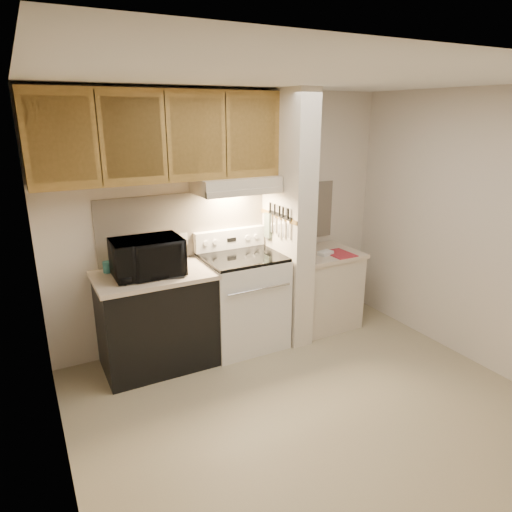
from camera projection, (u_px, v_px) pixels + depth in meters
floor at (305, 403)px, 3.75m from camera, size 3.60×3.60×0.00m
ceiling at (318, 78)px, 3.00m from camera, size 3.60×3.60×0.00m
wall_back at (227, 218)px, 4.64m from camera, size 3.60×2.50×0.02m
wall_left at (46, 304)px, 2.57m from camera, size 0.02×3.00×2.50m
wall_right at (474, 230)px, 4.18m from camera, size 0.02×3.00×2.50m
backsplash at (228, 220)px, 4.63m from camera, size 2.60×0.02×0.63m
range_body at (243, 302)px, 4.59m from camera, size 0.76×0.65×0.92m
oven_window at (258, 310)px, 4.31m from camera, size 0.50×0.01×0.30m
oven_handle at (259, 289)px, 4.21m from camera, size 0.65×0.02×0.02m
cooktop at (242, 257)px, 4.44m from camera, size 0.74×0.64×0.03m
range_backguard at (230, 239)px, 4.65m from camera, size 0.76×0.08×0.20m
range_display at (232, 240)px, 4.61m from camera, size 0.10×0.01×0.04m
range_knob_left_outer at (206, 243)px, 4.49m from camera, size 0.05×0.02×0.05m
range_knob_left_inner at (215, 242)px, 4.53m from camera, size 0.05×0.02×0.05m
range_knob_right_inner at (248, 238)px, 4.69m from camera, size 0.05×0.02×0.05m
range_knob_right_outer at (256, 236)px, 4.74m from camera, size 0.05×0.02×0.05m
dishwasher_front at (157, 322)px, 4.21m from camera, size 1.00×0.63×0.87m
left_countertop at (154, 275)px, 4.07m from camera, size 1.04×0.67×0.04m
spoon_rest at (172, 277)px, 3.95m from camera, size 0.22×0.11×0.01m
teal_jar at (108, 267)px, 4.08m from camera, size 0.09×0.09×0.10m
outlet at (184, 239)px, 4.45m from camera, size 0.08×0.01×0.12m
microwave at (147, 257)px, 3.98m from camera, size 0.60×0.41×0.33m
partition_pillar at (288, 220)px, 4.57m from camera, size 0.22×0.70×2.50m
pillar_trim at (278, 216)px, 4.51m from camera, size 0.01×0.70×0.04m
knife_strip at (280, 215)px, 4.45m from camera, size 0.02×0.42×0.04m
knife_blade_a at (288, 229)px, 4.33m from camera, size 0.01×0.03×0.16m
knife_handle_a at (288, 214)px, 4.29m from camera, size 0.02×0.02×0.10m
knife_blade_b at (283, 228)px, 4.41m from camera, size 0.01×0.04×0.18m
knife_handle_b at (283, 212)px, 4.37m from camera, size 0.02×0.02×0.10m
knife_blade_c at (279, 228)px, 4.48m from camera, size 0.01×0.04×0.20m
knife_handle_c at (280, 211)px, 4.42m from camera, size 0.02×0.02×0.10m
knife_blade_d at (274, 224)px, 4.55m from camera, size 0.01×0.04×0.16m
knife_handle_d at (275, 209)px, 4.50m from camera, size 0.02×0.02×0.10m
knife_blade_e at (271, 223)px, 4.61m from camera, size 0.01×0.04×0.18m
knife_handle_e at (270, 207)px, 4.58m from camera, size 0.02×0.02×0.10m
oven_mitt at (268, 226)px, 4.68m from camera, size 0.03×0.11×0.25m
right_cab_base at (322, 290)px, 5.03m from camera, size 0.70×0.60×0.81m
right_countertop at (323, 254)px, 4.90m from camera, size 0.74×0.64×0.04m
red_folder at (340, 254)px, 4.81m from camera, size 0.25×0.33×0.01m
white_box at (325, 253)px, 4.79m from camera, size 0.17×0.13×0.04m
range_hood at (236, 185)px, 4.34m from camera, size 0.78×0.44×0.15m
hood_lip at (246, 192)px, 4.18m from camera, size 0.78×0.04×0.06m
upper_cabinets at (161, 136)px, 3.93m from camera, size 2.18×0.33×0.77m
cab_door_a at (61, 140)px, 3.43m from camera, size 0.46×0.01×0.63m
cab_gap_a at (99, 139)px, 3.55m from camera, size 0.01×0.01×0.73m
cab_door_b at (134, 138)px, 3.68m from camera, size 0.46×0.01×0.63m
cab_gap_b at (166, 137)px, 3.80m from camera, size 0.01×0.01×0.73m
cab_door_c at (197, 136)px, 3.92m from camera, size 0.46×0.01×0.63m
cab_gap_c at (226, 136)px, 4.04m from camera, size 0.01×0.01×0.73m
cab_door_d at (253, 135)px, 4.16m from camera, size 0.46×0.01×0.63m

